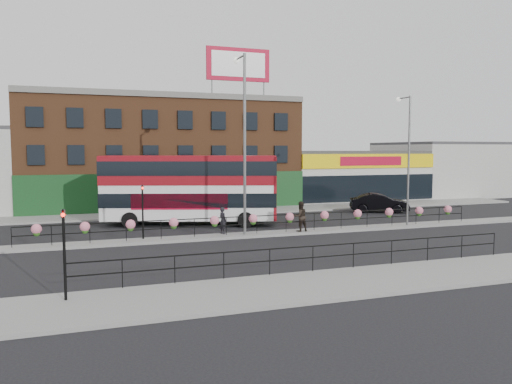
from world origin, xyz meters
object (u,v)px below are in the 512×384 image
object	(u,v)px
double_decker_bus	(190,183)
lamp_column_west	(243,128)
pedestrian_a	(223,220)
pedestrian_b	(300,216)
car	(379,203)
lamp_column_east	(407,149)

from	to	relation	value
double_decker_bus	lamp_column_west	xyz separation A→B (m)	(2.15, -5.71, 3.67)
double_decker_bus	pedestrian_a	size ratio (longest dim) A/B	7.51
pedestrian_b	double_decker_bus	bearing A→B (deg)	-51.21
pedestrian_a	lamp_column_west	xyz separation A→B (m)	(1.23, -0.41, 5.75)
pedestrian_a	car	bearing A→B (deg)	-83.81
car	pedestrian_a	world-z (taller)	pedestrian_a
double_decker_bus	pedestrian_b	bearing A→B (deg)	-45.77
car	pedestrian_b	world-z (taller)	pedestrian_b
double_decker_bus	lamp_column_east	bearing A→B (deg)	-22.15
pedestrian_b	lamp_column_east	world-z (taller)	lamp_column_east
double_decker_bus	lamp_column_west	size ratio (longest dim) A/B	1.14
pedestrian_b	car	bearing A→B (deg)	-150.03
car	pedestrian_a	size ratio (longest dim) A/B	3.11
car	pedestrian_a	xyz separation A→B (m)	(-16.03, -7.10, 0.17)
pedestrian_a	lamp_column_east	bearing A→B (deg)	-109.70
car	pedestrian_b	xyz separation A→B (m)	(-11.06, -7.87, 0.31)
double_decker_bus	lamp_column_east	xyz separation A→B (m)	(14.15, -5.76, 2.42)
car	pedestrian_b	size ratio (longest dim) A/B	2.69
lamp_column_west	lamp_column_east	bearing A→B (deg)	-0.24
double_decker_bus	car	bearing A→B (deg)	6.07
pedestrian_b	pedestrian_a	bearing A→B (deg)	-14.15
car	lamp_column_west	bearing A→B (deg)	141.78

